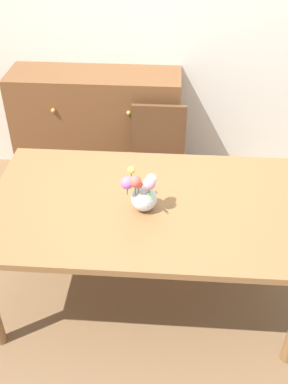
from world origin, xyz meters
The scene contains 6 objects.
ground_plane centered at (0.00, 0.00, 0.00)m, with size 12.00×12.00×0.00m, color brown.
back_wall centered at (0.00, 1.60, 1.40)m, with size 7.00×0.10×2.80m, color silver.
dining_table centered at (0.00, 0.00, 0.68)m, with size 1.88×1.11×0.76m.
chair_far centered at (0.03, 0.90, 0.52)m, with size 0.42×0.42×0.90m.
dresser centered at (-0.51, 1.33, 0.50)m, with size 1.40×0.47×1.00m.
flower_vase centered at (-0.02, -0.06, 0.87)m, with size 0.20×0.20×0.26m.
Camera 1 is at (0.13, -2.09, 2.40)m, focal length 42.27 mm.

